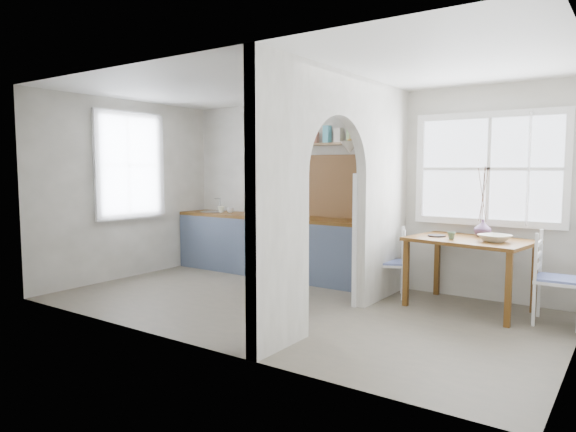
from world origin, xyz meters
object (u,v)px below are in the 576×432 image
Objects in this scene: dining_table at (469,274)px; kettle at (371,214)px; vase at (483,228)px; chair_right at (559,279)px; chair_left at (388,262)px.

kettle is (-1.32, 0.19, 0.60)m from dining_table.
dining_table is 0.57m from vase.
dining_table is at bearing 83.54° from chair_right.
kettle is at bearing 81.13° from chair_right.
chair_left is 1.19m from vase.
dining_table is 1.36× the size of chair_right.
vase is (1.40, 0.07, -0.10)m from kettle.
vase is (0.07, 0.26, 0.51)m from dining_table.
vase reaches higher than chair_left.
chair_left is 1.92m from chair_right.
chair_right is 4.45× the size of kettle.
chair_left is 0.91× the size of chair_right.
vase is at bearing 66.73° from chair_right.
chair_right is at bearing -19.69° from kettle.
chair_right is at bearing -21.01° from vase.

